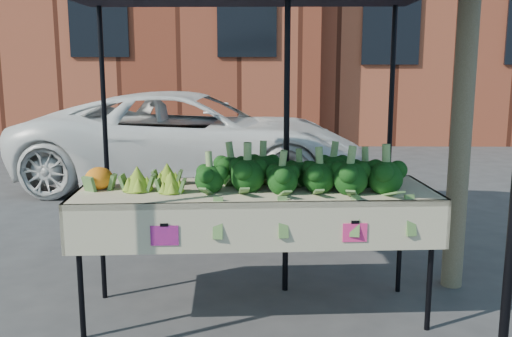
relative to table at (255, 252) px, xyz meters
The scene contains 7 objects.
ground 0.49m from the table, 34.99° to the right, with size 90.00×90.00×0.00m, color #333335.
table is the anchor object (origin of this frame).
canopy 1.05m from the table, 104.59° to the left, with size 3.16×3.16×2.74m, color black, non-canonical shape.
broccoli_heap 0.65m from the table, ahead, with size 1.38×0.58×0.28m, color #0A320A.
romanesco_cluster 0.87m from the table, behind, with size 0.44×0.48×0.21m, color #7EA631.
cauliflower_pair 1.18m from the table, behind, with size 0.21×0.21×0.19m, color orange.
vehicle 4.82m from the table, 103.14° to the left, with size 2.26×1.36×4.90m, color white.
Camera 1 is at (-0.09, -3.59, 1.72)m, focal length 39.23 mm.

